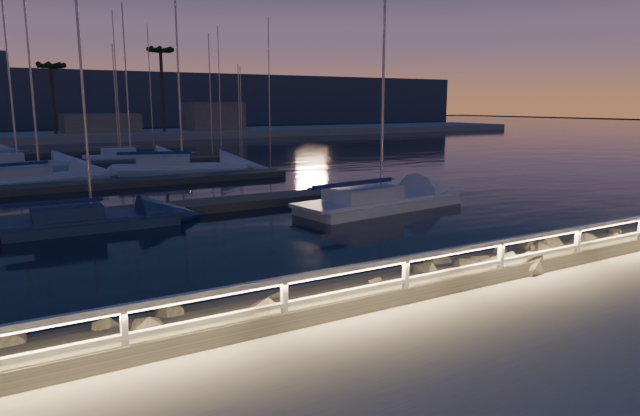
{
  "coord_description": "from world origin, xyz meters",
  "views": [
    {
      "loc": [
        -6.8,
        -9.38,
        4.34
      ],
      "look_at": [
        1.19,
        4.0,
        1.47
      ],
      "focal_mm": 32.0,
      "sensor_mm": 36.0,
      "label": 1
    }
  ],
  "objects_px": {
    "sailboat_d": "(377,200)",
    "sailboat_j": "(14,165)",
    "sailboat_c": "(87,219)",
    "sailboat_l": "(179,167)",
    "sailboat_k": "(128,156)",
    "guard_rail": "(366,276)",
    "sailboat_g": "(36,178)"
  },
  "relations": [
    {
      "from": "sailboat_d",
      "to": "sailboat_j",
      "type": "xyz_separation_m",
      "value": [
        -13.82,
        25.82,
        0.03
      ]
    },
    {
      "from": "guard_rail",
      "to": "sailboat_d",
      "type": "bearing_deg",
      "value": 52.58
    },
    {
      "from": "sailboat_d",
      "to": "guard_rail",
      "type": "bearing_deg",
      "value": -134.59
    },
    {
      "from": "sailboat_j",
      "to": "sailboat_d",
      "type": "bearing_deg",
      "value": -60.96
    },
    {
      "from": "sailboat_j",
      "to": "sailboat_l",
      "type": "height_order",
      "value": "sailboat_l"
    },
    {
      "from": "guard_rail",
      "to": "sailboat_d",
      "type": "distance_m",
      "value": 15.1
    },
    {
      "from": "sailboat_d",
      "to": "sailboat_l",
      "type": "distance_m",
      "value": 19.06
    },
    {
      "from": "sailboat_c",
      "to": "sailboat_j",
      "type": "distance_m",
      "value": 23.41
    },
    {
      "from": "sailboat_j",
      "to": "sailboat_k",
      "type": "height_order",
      "value": "sailboat_j"
    },
    {
      "from": "sailboat_d",
      "to": "sailboat_j",
      "type": "bearing_deg",
      "value": 110.99
    },
    {
      "from": "sailboat_j",
      "to": "sailboat_l",
      "type": "distance_m",
      "value": 12.32
    },
    {
      "from": "sailboat_g",
      "to": "sailboat_k",
      "type": "bearing_deg",
      "value": 40.8
    },
    {
      "from": "sailboat_c",
      "to": "sailboat_l",
      "type": "bearing_deg",
      "value": 62.13
    },
    {
      "from": "sailboat_j",
      "to": "sailboat_l",
      "type": "bearing_deg",
      "value": -34.52
    },
    {
      "from": "sailboat_c",
      "to": "sailboat_j",
      "type": "relative_size",
      "value": 0.8
    },
    {
      "from": "sailboat_c",
      "to": "sailboat_k",
      "type": "xyz_separation_m",
      "value": [
        7.59,
        27.04,
        0.03
      ]
    },
    {
      "from": "sailboat_k",
      "to": "sailboat_l",
      "type": "distance_m",
      "value": 10.86
    },
    {
      "from": "sailboat_g",
      "to": "sailboat_d",
      "type": "bearing_deg",
      "value": -68.16
    },
    {
      "from": "sailboat_c",
      "to": "sailboat_j",
      "type": "bearing_deg",
      "value": 93.61
    },
    {
      "from": "sailboat_d",
      "to": "sailboat_j",
      "type": "relative_size",
      "value": 1.03
    },
    {
      "from": "sailboat_d",
      "to": "sailboat_k",
      "type": "relative_size",
      "value": 1.15
    },
    {
      "from": "sailboat_d",
      "to": "sailboat_g",
      "type": "bearing_deg",
      "value": 119.81
    },
    {
      "from": "sailboat_g",
      "to": "sailboat_j",
      "type": "relative_size",
      "value": 0.95
    },
    {
      "from": "sailboat_c",
      "to": "sailboat_k",
      "type": "bearing_deg",
      "value": 74.62
    },
    {
      "from": "sailboat_c",
      "to": "sailboat_l",
      "type": "distance_m",
      "value": 18.42
    },
    {
      "from": "sailboat_g",
      "to": "sailboat_l",
      "type": "distance_m",
      "value": 9.39
    },
    {
      "from": "sailboat_c",
      "to": "sailboat_g",
      "type": "xyz_separation_m",
      "value": [
        -0.6,
        14.92,
        0.04
      ]
    },
    {
      "from": "sailboat_c",
      "to": "sailboat_d",
      "type": "bearing_deg",
      "value": -10.79
    },
    {
      "from": "sailboat_g",
      "to": "sailboat_l",
      "type": "height_order",
      "value": "sailboat_l"
    },
    {
      "from": "guard_rail",
      "to": "sailboat_c",
      "type": "xyz_separation_m",
      "value": [
        -3.32,
        14.42,
        -0.98
      ]
    },
    {
      "from": "sailboat_g",
      "to": "sailboat_j",
      "type": "distance_m",
      "value": 8.49
    },
    {
      "from": "guard_rail",
      "to": "sailboat_k",
      "type": "relative_size",
      "value": 3.33
    }
  ]
}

